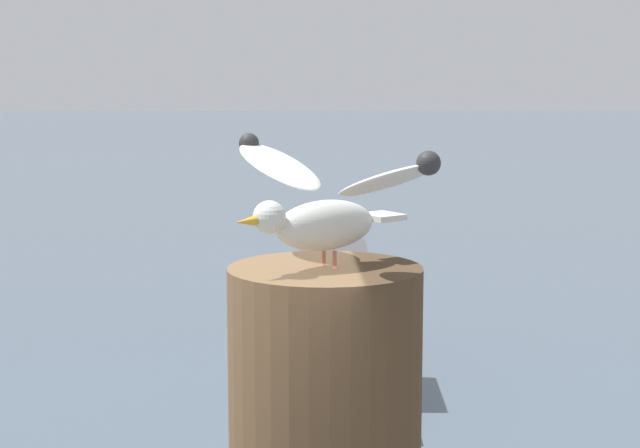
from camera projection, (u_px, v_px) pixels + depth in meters
The scene contains 2 objects.
seagull at pixel (324, 204), 2.18m from camera, with size 0.44×0.56×0.25m.
boat_grey at pixel (333, 334), 10.11m from camera, with size 0.90×3.57×1.30m.
Camera 1 is at (1.09, -2.74, 2.91)m, focal length 62.22 mm.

